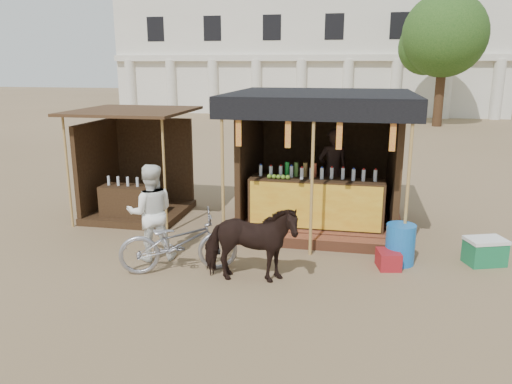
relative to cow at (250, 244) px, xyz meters
name	(u,v)px	position (x,y,z in m)	size (l,w,h in m)	color
ground	(235,286)	(-0.19, -0.22, -0.63)	(120.00, 120.00, 0.00)	#846B4C
main_stall	(320,177)	(0.83, 3.14, 0.40)	(3.60, 3.61, 2.78)	brown
secondary_stall	(132,178)	(-3.35, 3.02, 0.22)	(2.40, 2.40, 2.38)	#3B2715
cow	(250,244)	(0.00, 0.00, 0.00)	(0.68, 1.49, 1.26)	black
motorbike	(179,242)	(-1.23, 0.17, -0.13)	(0.67, 1.92, 1.01)	#929199
bystander	(151,213)	(-1.88, 0.60, 0.21)	(0.82, 0.64, 1.69)	white
blue_barrel	(400,244)	(2.35, 1.23, -0.28)	(0.49, 0.49, 0.70)	blue
red_crate	(388,259)	(2.16, 1.00, -0.48)	(0.35, 0.44, 0.30)	maroon
cooler	(485,251)	(3.77, 1.49, -0.40)	(0.75, 0.63, 0.46)	#197244
background_building	(307,54)	(-2.19, 29.72, 3.35)	(26.00, 7.45, 8.18)	silver
tree	(440,38)	(5.62, 21.92, 4.00)	(4.50, 4.40, 7.00)	#382314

